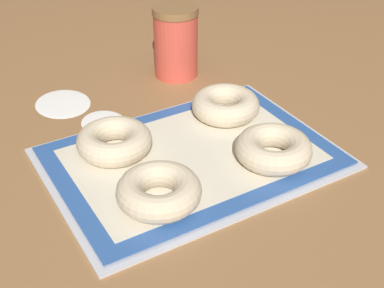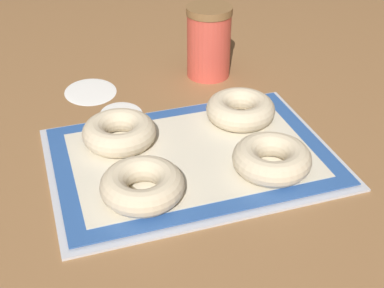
# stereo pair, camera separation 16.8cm
# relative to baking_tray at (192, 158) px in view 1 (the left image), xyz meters

# --- Properties ---
(ground_plane) EXTENTS (2.80, 2.80, 0.00)m
(ground_plane) POSITION_rel_baking_tray_xyz_m (-0.01, -0.01, -0.00)
(ground_plane) COLOR olive
(baking_tray) EXTENTS (0.50, 0.36, 0.01)m
(baking_tray) POSITION_rel_baking_tray_xyz_m (0.00, 0.00, 0.00)
(baking_tray) COLOR silver
(baking_tray) RESTS_ON ground_plane
(baking_mat) EXTENTS (0.48, 0.33, 0.00)m
(baking_mat) POSITION_rel_baking_tray_xyz_m (0.00, 0.00, 0.01)
(baking_mat) COLOR #2D569E
(baking_mat) RESTS_ON baking_tray
(bagel_front_left) EXTENTS (0.13, 0.13, 0.04)m
(bagel_front_left) POSITION_rel_baking_tray_xyz_m (-0.11, -0.09, 0.03)
(bagel_front_left) COLOR beige
(bagel_front_left) RESTS_ON baking_mat
(bagel_front_right) EXTENTS (0.13, 0.13, 0.04)m
(bagel_front_right) POSITION_rel_baking_tray_xyz_m (0.11, -0.08, 0.03)
(bagel_front_right) COLOR beige
(bagel_front_right) RESTS_ON baking_mat
(bagel_back_left) EXTENTS (0.13, 0.13, 0.04)m
(bagel_back_left) POSITION_rel_baking_tray_xyz_m (-0.11, 0.08, 0.03)
(bagel_back_left) COLOR beige
(bagel_back_left) RESTS_ON baking_mat
(bagel_back_right) EXTENTS (0.13, 0.13, 0.04)m
(bagel_back_right) POSITION_rel_baking_tray_xyz_m (0.13, 0.09, 0.03)
(bagel_back_right) COLOR beige
(bagel_back_right) RESTS_ON baking_mat
(flour_canister) EXTENTS (0.10, 0.10, 0.16)m
(flour_canister) POSITION_rel_baking_tray_xyz_m (0.14, 0.31, 0.08)
(flour_canister) COLOR #DB4C3D
(flour_canister) RESTS_ON ground_plane
(flour_patch_near) EXTENTS (0.09, 0.10, 0.00)m
(flour_patch_near) POSITION_rel_baking_tray_xyz_m (-0.09, 0.20, -0.00)
(flour_patch_near) COLOR white
(flour_patch_near) RESTS_ON ground_plane
(flour_patch_far) EXTENTS (0.11, 0.13, 0.00)m
(flour_patch_far) POSITION_rel_baking_tray_xyz_m (-0.13, 0.31, -0.00)
(flour_patch_far) COLOR white
(flour_patch_far) RESTS_ON ground_plane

